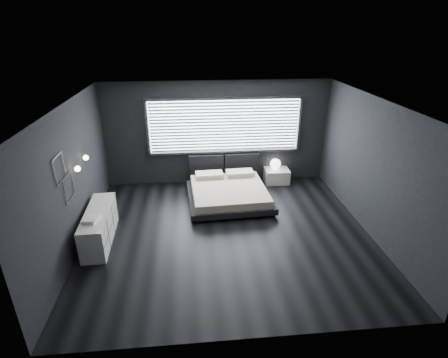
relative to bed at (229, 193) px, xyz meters
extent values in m
plane|color=black|center=(-0.18, -1.47, -0.24)|extent=(6.00, 6.00, 0.00)
plane|color=white|center=(-0.18, -1.47, 2.56)|extent=(6.00, 6.00, 0.00)
cube|color=black|center=(-0.18, 1.28, 1.16)|extent=(6.00, 0.04, 2.80)
cube|color=black|center=(-0.18, -4.22, 1.16)|extent=(6.00, 0.04, 2.80)
cube|color=black|center=(-3.18, -1.47, 1.16)|extent=(0.04, 5.50, 2.80)
cube|color=black|center=(2.82, -1.47, 1.16)|extent=(0.04, 5.50, 2.80)
cube|color=white|center=(0.02, 1.26, 1.37)|extent=(4.00, 0.02, 1.38)
cube|color=#47474C|center=(-2.02, 1.23, 1.37)|extent=(0.06, 0.08, 1.48)
cube|color=#47474C|center=(2.06, 1.23, 1.37)|extent=(0.06, 0.08, 1.48)
cube|color=#47474C|center=(0.02, 1.23, 2.10)|extent=(4.14, 0.08, 0.06)
cube|color=#47474C|center=(0.02, 1.23, 0.64)|extent=(4.14, 0.08, 0.06)
cube|color=silver|center=(0.02, 1.20, 1.37)|extent=(3.94, 0.03, 1.32)
cube|color=black|center=(-0.50, 1.17, 0.33)|extent=(0.96, 0.16, 0.52)
cube|color=black|center=(0.50, 1.17, 0.33)|extent=(0.96, 0.16, 0.52)
cylinder|color=silver|center=(-3.13, -1.42, 1.36)|extent=(0.10, 0.02, 0.02)
sphere|color=#FFE5B7|center=(-3.06, -1.42, 1.36)|extent=(0.11, 0.11, 0.11)
cylinder|color=silver|center=(-3.13, -0.82, 1.36)|extent=(0.10, 0.02, 0.02)
sphere|color=#FFE5B7|center=(-3.06, -0.82, 1.36)|extent=(0.11, 0.11, 0.11)
cube|color=#47474C|center=(-3.15, -2.02, 1.84)|extent=(0.01, 0.46, 0.02)
cube|color=#47474C|center=(-3.15, -2.02, 1.38)|extent=(0.01, 0.46, 0.02)
cube|color=#47474C|center=(-3.15, -1.79, 1.61)|extent=(0.01, 0.02, 0.46)
cube|color=#47474C|center=(-3.15, -2.25, 1.61)|extent=(0.01, 0.02, 0.46)
cube|color=#47474C|center=(-3.15, -1.77, 1.37)|extent=(0.01, 0.46, 0.02)
cube|color=#47474C|center=(-3.15, -1.77, 0.91)|extent=(0.01, 0.46, 0.02)
cube|color=#47474C|center=(-3.15, -1.54, 1.14)|extent=(0.01, 0.02, 0.46)
cube|color=#47474C|center=(-3.15, -2.00, 1.14)|extent=(0.01, 0.02, 0.46)
cube|color=black|center=(-0.83, -0.86, -0.21)|extent=(0.12, 0.12, 0.07)
cube|color=black|center=(0.91, -0.77, -0.21)|extent=(0.12, 0.12, 0.07)
cube|color=black|center=(-0.91, 0.69, -0.21)|extent=(0.12, 0.12, 0.07)
cube|color=black|center=(0.83, 0.78, -0.21)|extent=(0.12, 0.12, 0.07)
cube|color=black|center=(0.00, -0.04, -0.10)|extent=(2.11, 2.02, 0.15)
cube|color=#C1B39E|center=(0.00, -0.04, 0.07)|extent=(1.88, 1.88, 0.18)
cube|color=beige|center=(-0.45, 0.65, 0.22)|extent=(0.73, 0.42, 0.12)
cube|color=beige|center=(0.38, 0.70, 0.22)|extent=(0.73, 0.42, 0.12)
cube|color=white|center=(1.47, 1.03, -0.05)|extent=(0.67, 0.56, 0.39)
sphere|color=white|center=(1.43, 1.08, 0.29)|extent=(0.29, 0.29, 0.29)
cube|color=white|center=(-2.83, -1.45, 0.09)|extent=(0.53, 1.70, 0.67)
cube|color=#47474C|center=(-2.59, -1.44, 0.09)|extent=(0.06, 1.66, 0.65)
cube|color=white|center=(-2.85, -1.79, 0.45)|extent=(0.34, 0.40, 0.04)
cube|color=white|center=(-2.84, -1.81, 0.49)|extent=(0.27, 0.34, 0.03)
camera|label=1|loc=(-0.88, -7.79, 3.91)|focal=28.00mm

